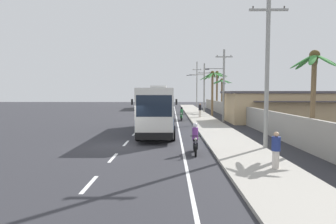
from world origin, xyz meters
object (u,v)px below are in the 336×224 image
Objects in this scene: utility_pole_nearest at (267,61)px; utility_pole_far at (204,86)px; motorcycle_trailing at (195,141)px; roadside_building at (285,107)px; motorcycle_beside_bus at (182,115)px; utility_pole_distant at (197,83)px; palm_nearest at (222,87)px; coach_bus_foreground at (158,108)px; coach_bus_far_lane at (147,99)px; palm_third at (314,77)px; pedestrian_midwalk at (276,149)px; palm_second at (212,84)px; utility_pole_mid at (223,83)px; palm_fourth at (217,84)px; pedestrian_near_kerb at (200,110)px.

utility_pole_nearest reaches higher than utility_pole_far.
motorcycle_trailing is 0.20× the size of utility_pole_nearest.
roadside_building is at bearing 64.96° from utility_pole_nearest.
utility_pole_far is (4.13, 13.97, 3.66)m from motorcycle_beside_bus.
palm_nearest is at bearing -81.58° from utility_pole_distant.
coach_bus_far_lane is at bearing 96.36° from coach_bus_foreground.
palm_nearest is (6.78, 30.30, 3.43)m from motorcycle_trailing.
utility_pole_nearest is 1.74× the size of palm_third.
utility_pole_nearest is (4.22, -17.01, 4.43)m from motorcycle_beside_bus.
palm_nearest reaches higher than roadside_building.
coach_bus_far_lane is 11.95m from utility_pole_distant.
utility_pole_far is at bearing 114.98° from roadside_building.
coach_bus_foreground is 0.88× the size of roadside_building.
utility_pole_distant is (1.17, 50.98, 4.32)m from pedestrian_midwalk.
palm_second reaches higher than coach_bus_far_lane.
utility_pole_distant is at bearing 90.18° from palm_second.
palm_nearest is 0.42× the size of roadside_building.
utility_pole_distant is 0.76× the size of roadside_building.
palm_fourth is (2.00, 16.76, 0.49)m from utility_pole_mid.
utility_pole_mid reaches higher than coach_bus_foreground.
palm_fourth is at bearing -81.15° from utility_pole_distant.
utility_pole_nearest is (4.13, 1.00, 4.41)m from motorcycle_trailing.
utility_pole_nearest is 1.41× the size of palm_fourth.
palm_third is at bearing -84.25° from palm_second.
coach_bus_far_lane is at bearing 119.11° from pedestrian_midwalk.
utility_pole_far is at bearing 73.52° from motorcycle_beside_bus.
utility_pole_mid is 1.29× the size of palm_second.
utility_pole_nearest is 0.74× the size of roadside_building.
palm_fourth is 0.52× the size of roadside_building.
utility_pole_distant reaches higher than utility_pole_mid.
palm_nearest is at bearing 80.42° from utility_pole_mid.
utility_pole_far reaches higher than motorcycle_trailing.
pedestrian_near_kerb is at bearing -94.04° from utility_pole_distant.
coach_bus_far_lane is at bearing 112.14° from utility_pole_mid.
motorcycle_trailing is 19.92m from roadside_building.
utility_pole_nearest is 46.46m from utility_pole_distant.
coach_bus_far_lane is 1.44× the size of utility_pole_far.
palm_second reaches higher than motorcycle_beside_bus.
utility_pole_mid is 7.33m from roadside_building.
utility_pole_distant is 1.77× the size of palm_third.
pedestrian_midwalk is (9.31, -46.28, -1.01)m from coach_bus_far_lane.
roadside_building reaches higher than pedestrian_midwalk.
pedestrian_midwalk is at bearing -48.89° from motorcycle_trailing.
pedestrian_midwalk is 6.38m from palm_third.
pedestrian_midwalk is 0.16× the size of utility_pole_nearest.
palm_nearest is at bearing 77.39° from motorcycle_trailing.
utility_pole_nearest is 15.51m from utility_pole_mid.
motorcycle_trailing is 4.67m from pedestrian_midwalk.
coach_bus_foreground is at bearing -109.31° from palm_fourth.
utility_pole_mid is (1.38, 20.00, 3.36)m from pedestrian_midwalk.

